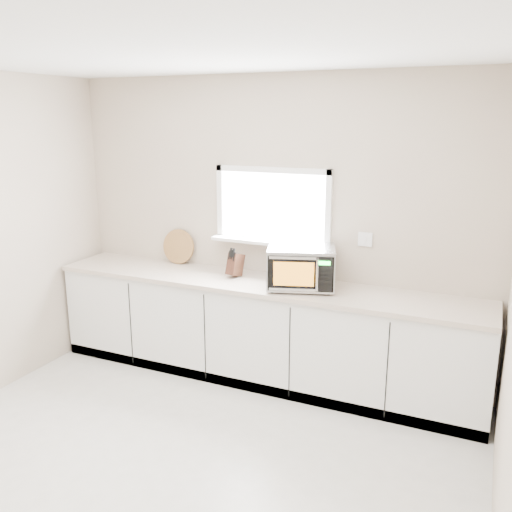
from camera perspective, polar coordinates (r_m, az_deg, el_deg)
The scene contains 8 objects.
ground at distance 3.87m, azimuth -10.66°, elevation -22.87°, with size 4.00×4.00×0.00m, color beige.
back_wall at distance 4.94m, azimuth 1.81°, elevation 3.15°, with size 4.00×0.17×2.70m.
cabinets at distance 4.94m, azimuth 0.40°, elevation -8.03°, with size 3.92×0.60×0.88m, color silver.
countertop at distance 4.78m, azimuth 0.37°, elevation -2.96°, with size 3.92×0.64×0.04m, color beige.
microwave at distance 4.57m, azimuth 4.79°, elevation -1.12°, with size 0.66×0.58×0.36m.
knife_block at distance 4.90m, azimuth -2.21°, elevation -0.85°, with size 0.13×0.20×0.28m.
cutting_board at distance 5.39m, azimuth -8.16°, elevation 1.00°, with size 0.34×0.34×0.02m, color olive.
coffee_grinder at distance 4.78m, azimuth 2.43°, elevation -1.49°, with size 0.14×0.14×0.20m.
Camera 1 is at (1.83, -2.49, 2.33)m, focal length 38.00 mm.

